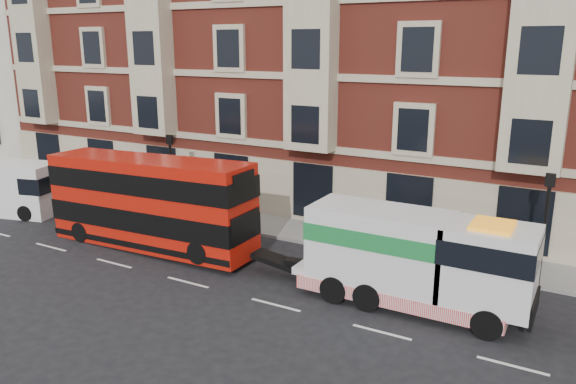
% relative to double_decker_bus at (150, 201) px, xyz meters
% --- Properties ---
extents(ground, '(120.00, 120.00, 0.00)m').
position_rel_double_decker_bus_xyz_m(ground, '(3.91, -2.27, -2.20)').
color(ground, black).
rests_on(ground, ground).
extents(sidewalk, '(90.00, 3.00, 0.15)m').
position_rel_double_decker_bus_xyz_m(sidewalk, '(3.91, 5.23, -2.13)').
color(sidewalk, slate).
rests_on(sidewalk, ground).
extents(victorian_terrace, '(45.00, 12.00, 20.40)m').
position_rel_double_decker_bus_xyz_m(victorian_terrace, '(4.41, 12.73, 7.86)').
color(victorian_terrace, maroon).
rests_on(victorian_terrace, ground).
extents(cream_block, '(16.00, 10.00, 16.80)m').
position_rel_double_decker_bus_xyz_m(cream_block, '(-26.09, 11.73, 6.14)').
color(cream_block, beige).
rests_on(cream_block, ground).
extents(lamp_post_west, '(0.35, 0.15, 4.35)m').
position_rel_double_decker_bus_xyz_m(lamp_post_west, '(-2.09, 3.93, 0.47)').
color(lamp_post_west, black).
rests_on(lamp_post_west, sidewalk).
extents(lamp_post_east, '(0.35, 0.15, 4.35)m').
position_rel_double_decker_bus_xyz_m(lamp_post_east, '(15.91, 3.93, 0.47)').
color(lamp_post_east, black).
rests_on(lamp_post_east, sidewalk).
extents(double_decker_bus, '(10.28, 2.36, 4.16)m').
position_rel_double_decker_bus_xyz_m(double_decker_bus, '(0.00, 0.00, 0.00)').
color(double_decker_bus, red).
rests_on(double_decker_bus, ground).
extents(tow_truck, '(8.23, 2.43, 3.43)m').
position_rel_double_decker_bus_xyz_m(tow_truck, '(12.05, 0.00, -0.39)').
color(tow_truck, silver).
rests_on(tow_truck, ground).
extents(box_van, '(5.81, 3.47, 2.83)m').
position_rel_double_decker_bus_xyz_m(box_van, '(-10.55, 0.33, -0.81)').
color(box_van, white).
rests_on(box_van, ground).
extents(pedestrian, '(0.67, 0.57, 1.55)m').
position_rel_double_decker_bus_xyz_m(pedestrian, '(-3.56, 4.78, -1.28)').
color(pedestrian, black).
rests_on(pedestrian, sidewalk).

